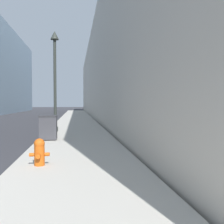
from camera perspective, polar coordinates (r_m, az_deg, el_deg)
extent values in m
cube|color=#B7B2A8|center=(22.71, -8.12, -2.03)|extent=(3.32, 60.00, 0.13)
cube|color=beige|center=(31.81, 6.06, 8.21)|extent=(12.00, 60.00, 10.17)
cylinder|color=#D15614|center=(6.56, -16.24, -9.53)|extent=(0.25, 0.25, 0.50)
sphere|color=#D15614|center=(6.51, -16.27, -6.98)|extent=(0.27, 0.27, 0.27)
cylinder|color=#D15614|center=(6.49, -16.28, -6.29)|extent=(0.07, 0.07, 0.06)
cylinder|color=#D15614|center=(6.37, -16.48, -9.64)|extent=(0.11, 0.12, 0.11)
cylinder|color=#D15614|center=(6.58, -17.88, -9.28)|extent=(0.12, 0.09, 0.09)
cylinder|color=#D15614|center=(6.53, -14.60, -9.34)|extent=(0.12, 0.09, 0.09)
cube|color=#3D3D42|center=(10.86, -14.36, -3.59)|extent=(0.71, 0.53, 0.93)
cube|color=#2D2D31|center=(10.83, -14.39, -0.94)|extent=(0.73, 0.55, 0.08)
cylinder|color=black|center=(11.17, -15.75, -5.60)|extent=(0.05, 0.16, 0.16)
cylinder|color=black|center=(11.11, -12.67, -5.62)|extent=(0.05, 0.16, 0.16)
cylinder|color=#2D332D|center=(14.06, -12.82, -3.82)|extent=(0.29, 0.29, 0.25)
cylinder|color=#2D332D|center=(14.02, -12.90, 5.88)|extent=(0.15, 0.15, 5.00)
cone|color=#2D332D|center=(14.46, -12.99, 16.73)|extent=(0.45, 0.45, 0.45)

